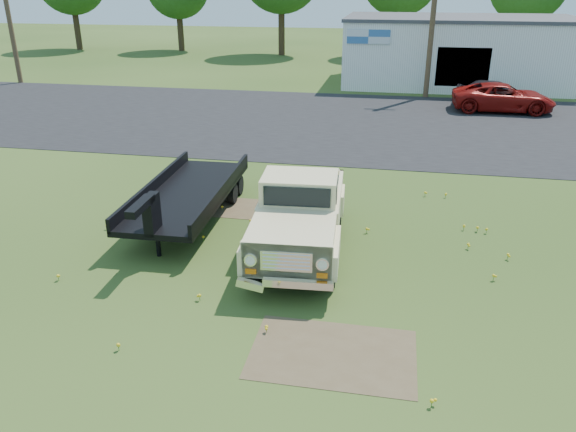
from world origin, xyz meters
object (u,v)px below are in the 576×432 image
object	(u,v)px
flatbed_trailer	(188,190)
red_pickup	(503,98)
vintage_pickup_truck	(300,213)
dark_sedan	(494,93)

from	to	relation	value
flatbed_trailer	red_pickup	size ratio (longest dim) A/B	1.25
flatbed_trailer	vintage_pickup_truck	bearing A→B (deg)	-24.34
vintage_pickup_truck	red_pickup	bearing A→B (deg)	63.43
flatbed_trailer	dark_sedan	world-z (taller)	flatbed_trailer
red_pickup	dark_sedan	size ratio (longest dim) A/B	1.28
red_pickup	dark_sedan	xyz separation A→B (m)	(-0.23, 1.55, -0.03)
dark_sedan	red_pickup	bearing A→B (deg)	-162.20
vintage_pickup_truck	flatbed_trailer	size ratio (longest dim) A/B	0.88
flatbed_trailer	dark_sedan	size ratio (longest dim) A/B	1.60
dark_sedan	flatbed_trailer	bearing A→B (deg)	158.47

